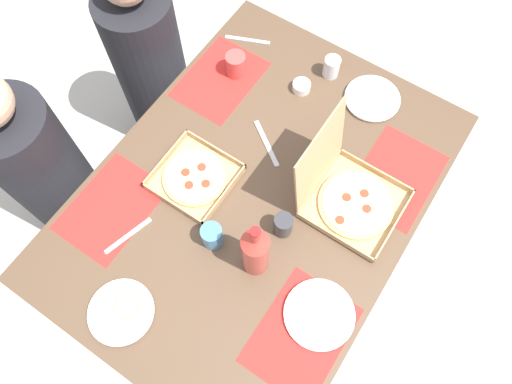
% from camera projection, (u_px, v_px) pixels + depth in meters
% --- Properties ---
extents(ground_plane, '(6.00, 6.00, 0.00)m').
position_uv_depth(ground_plane, '(256.00, 251.00, 2.39)').
color(ground_plane, beige).
extents(dining_table, '(1.49, 1.09, 0.73)m').
position_uv_depth(dining_table, '(256.00, 202.00, 1.81)').
color(dining_table, '#3F3328').
rests_on(dining_table, ground_plane).
extents(placemat_near_left, '(0.36, 0.26, 0.00)m').
position_uv_depth(placemat_near_left, '(301.00, 335.00, 1.52)').
color(placemat_near_left, red).
rests_on(placemat_near_left, dining_table).
extents(placemat_near_right, '(0.36, 0.26, 0.00)m').
position_uv_depth(placemat_near_right, '(397.00, 177.00, 1.74)').
color(placemat_near_right, red).
rests_on(placemat_near_right, dining_table).
extents(placemat_far_left, '(0.36, 0.26, 0.00)m').
position_uv_depth(placemat_far_left, '(111.00, 208.00, 1.69)').
color(placemat_far_left, red).
rests_on(placemat_far_left, dining_table).
extents(placemat_far_right, '(0.36, 0.26, 0.00)m').
position_uv_depth(placemat_far_right, '(220.00, 79.00, 1.92)').
color(placemat_far_right, red).
rests_on(placemat_far_right, dining_table).
extents(pizza_box_corner_right, '(0.27, 0.27, 0.04)m').
position_uv_depth(pizza_box_corner_right, '(195.00, 177.00, 1.73)').
color(pizza_box_corner_right, tan).
rests_on(pizza_box_corner_right, dining_table).
extents(pizza_box_edge_far, '(0.31, 0.35, 0.34)m').
position_uv_depth(pizza_box_edge_far, '(348.00, 194.00, 1.66)').
color(pizza_box_edge_far, tan).
rests_on(pizza_box_edge_far, dining_table).
extents(plate_near_right, '(0.22, 0.22, 0.03)m').
position_uv_depth(plate_near_right, '(122.00, 311.00, 1.54)').
color(plate_near_right, white).
rests_on(plate_near_right, dining_table).
extents(plate_middle, '(0.22, 0.22, 0.02)m').
position_uv_depth(plate_middle, '(372.00, 99.00, 1.87)').
color(plate_middle, white).
rests_on(plate_middle, dining_table).
extents(plate_near_left, '(0.23, 0.23, 0.02)m').
position_uv_depth(plate_near_left, '(319.00, 314.00, 1.54)').
color(plate_near_left, white).
rests_on(plate_near_left, dining_table).
extents(soda_bottle, '(0.09, 0.09, 0.32)m').
position_uv_depth(soda_bottle, '(255.00, 251.00, 1.49)').
color(soda_bottle, '#B2382D').
rests_on(soda_bottle, dining_table).
extents(cup_clear_right, '(0.06, 0.06, 0.09)m').
position_uv_depth(cup_clear_right, '(331.00, 67.00, 1.89)').
color(cup_clear_right, silver).
rests_on(cup_clear_right, dining_table).
extents(cup_spare, '(0.08, 0.08, 0.10)m').
position_uv_depth(cup_spare, '(236.00, 65.00, 1.89)').
color(cup_spare, '#BF4742').
rests_on(cup_spare, dining_table).
extents(cup_dark, '(0.07, 0.07, 0.10)m').
position_uv_depth(cup_dark, '(212.00, 236.00, 1.60)').
color(cup_dark, teal).
rests_on(cup_dark, dining_table).
extents(cup_red, '(0.07, 0.07, 0.10)m').
position_uv_depth(cup_red, '(283.00, 225.00, 1.62)').
color(cup_red, '#333338').
rests_on(cup_red, dining_table).
extents(condiment_bowl, '(0.07, 0.07, 0.04)m').
position_uv_depth(condiment_bowl, '(301.00, 87.00, 1.88)').
color(condiment_bowl, white).
rests_on(condiment_bowl, dining_table).
extents(fork_by_far_right, '(0.19, 0.07, 0.00)m').
position_uv_depth(fork_by_far_right, '(128.00, 236.00, 1.65)').
color(fork_by_far_right, '#B7B7BC').
rests_on(fork_by_far_right, dining_table).
extents(knife_by_near_left, '(0.13, 0.18, 0.00)m').
position_uv_depth(knife_by_near_left, '(266.00, 143.00, 1.80)').
color(knife_by_near_left, '#B7B7BC').
rests_on(knife_by_near_left, dining_table).
extents(fork_by_near_right, '(0.09, 0.18, 0.00)m').
position_uv_depth(fork_by_near_right, '(248.00, 40.00, 2.00)').
color(fork_by_near_right, '#B7B7BC').
rests_on(fork_by_near_right, dining_table).
extents(diner_left_seat, '(0.32, 0.32, 1.15)m').
position_uv_depth(diner_left_seat, '(50.00, 176.00, 1.98)').
color(diner_left_seat, black).
rests_on(diner_left_seat, ground_plane).
extents(diner_right_seat, '(0.32, 0.32, 1.11)m').
position_uv_depth(diner_right_seat, '(152.00, 70.00, 2.22)').
color(diner_right_seat, black).
rests_on(diner_right_seat, ground_plane).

